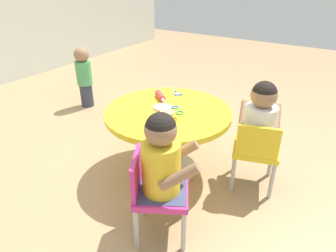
{
  "coord_description": "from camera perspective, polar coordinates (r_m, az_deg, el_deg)",
  "views": [
    {
      "loc": [
        -1.64,
        -1.06,
        1.42
      ],
      "look_at": [
        0.0,
        0.0,
        0.39
      ],
      "focal_mm": 32.25,
      "sensor_mm": 36.0,
      "label": 1
    }
  ],
  "objects": [
    {
      "name": "cookie_cutter_0",
      "position": [
        2.11,
        2.26,
        2.58
      ],
      "size": [
        0.06,
        0.06,
        0.01
      ],
      "primitive_type": "torus",
      "color": "#4CB259",
      "rests_on": "craft_table"
    },
    {
      "name": "seated_child_left",
      "position": [
        1.59,
        -1.15,
        -5.97
      ],
      "size": [
        0.4,
        0.43,
        0.51
      ],
      "color": "#3F4772",
      "rests_on": "ground"
    },
    {
      "name": "child_chair_right",
      "position": [
        2.16,
        16.22,
        -4.4
      ],
      "size": [
        0.38,
        0.38,
        0.54
      ],
      "color": "#B7B7BC",
      "rests_on": "ground"
    },
    {
      "name": "cookie_cutter_1",
      "position": [
        2.19,
        1.36,
        3.59
      ],
      "size": [
        0.05,
        0.05,
        0.01
      ],
      "primitive_type": "torus",
      "color": "#3F99D8",
      "rests_on": "craft_table"
    },
    {
      "name": "playdough_blob_1",
      "position": [
        2.18,
        -1.06,
        3.53
      ],
      "size": [
        0.13,
        0.13,
        0.01
      ],
      "primitive_type": "cylinder",
      "color": "pink",
      "rests_on": "craft_table"
    },
    {
      "name": "craft_table",
      "position": [
        2.21,
        0.0,
        0.22
      ],
      "size": [
        0.91,
        0.91,
        0.51
      ],
      "color": "silver",
      "rests_on": "ground"
    },
    {
      "name": "rolling_pin",
      "position": [
        2.34,
        -1.47,
        5.74
      ],
      "size": [
        0.17,
        0.19,
        0.05
      ],
      "color": "#D83F3F",
      "rests_on": "craft_table"
    },
    {
      "name": "craft_scissors",
      "position": [
        2.44,
        1.75,
        6.15
      ],
      "size": [
        0.13,
        0.14,
        0.01
      ],
      "color": "silver",
      "rests_on": "craft_table"
    },
    {
      "name": "seated_child_right",
      "position": [
        2.09,
        17.06,
        1.43
      ],
      "size": [
        0.41,
        0.36,
        0.51
      ],
      "color": "#3F4772",
      "rests_on": "ground"
    },
    {
      "name": "toddler_standing",
      "position": [
        3.5,
        -15.57,
        9.17
      ],
      "size": [
        0.17,
        0.17,
        0.67
      ],
      "color": "#33384C",
      "rests_on": "ground"
    },
    {
      "name": "cookie_cutter_2",
      "position": [
        2.02,
        1.17,
        1.37
      ],
      "size": [
        0.05,
        0.05,
        0.01
      ],
      "primitive_type": "torus",
      "color": "orange",
      "rests_on": "craft_table"
    },
    {
      "name": "child_chair_left",
      "position": [
        1.73,
        -2.42,
        -12.17
      ],
      "size": [
        0.41,
        0.41,
        0.54
      ],
      "color": "#B7B7BC",
      "rests_on": "ground"
    },
    {
      "name": "ground_plane",
      "position": [
        2.42,
        0.0,
        -8.11
      ],
      "size": [
        10.0,
        10.0,
        0.0
      ],
      "primitive_type": "plane",
      "color": "tan"
    },
    {
      "name": "playdough_blob_0",
      "position": [
        2.09,
        -0.12,
        2.48
      ],
      "size": [
        0.1,
        0.1,
        0.02
      ],
      "primitive_type": "cylinder",
      "color": "#F2CC72",
      "rests_on": "craft_table"
    }
  ]
}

